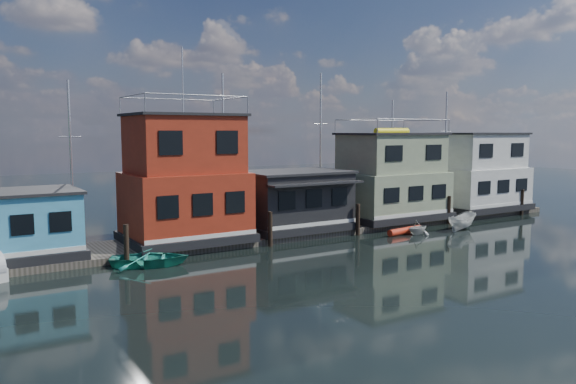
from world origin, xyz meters
TOP-DOWN VIEW (x-y plane):
  - ground at (0.00, 0.00)m, footprint 160.00×160.00m
  - dock at (0.00, 12.00)m, footprint 48.00×5.00m
  - houseboat_blue at (-18.00, 12.00)m, footprint 6.40×4.90m
  - houseboat_red at (-8.50, 12.00)m, footprint 7.40×5.90m
  - houseboat_dark at (-0.50, 11.98)m, footprint 7.40×6.10m
  - houseboat_green at (8.50, 12.00)m, footprint 8.40×5.90m
  - houseboat_white at (18.50, 12.00)m, footprint 8.40×5.90m
  - pilings at (-0.33, 9.20)m, footprint 42.28×0.28m
  - background_masts at (4.76, 18.00)m, footprint 36.40×0.16m
  - red_kayak at (6.15, 7.85)m, footprint 3.30×0.93m
  - dinghy_teal at (-12.06, 8.16)m, footprint 4.97×4.35m
  - motorboat at (10.80, 6.85)m, footprint 3.41×1.91m
  - dinghy_white at (6.86, 7.33)m, footprint 2.04×1.80m

SIDE VIEW (x-z plane):
  - ground at x=0.00m, z-range 0.00..0.00m
  - dock at x=0.00m, z-range 0.00..0.40m
  - red_kayak at x=6.15m, z-range 0.00..0.48m
  - dinghy_teal at x=-12.06m, z-range 0.00..0.86m
  - dinghy_white at x=6.86m, z-range 0.00..0.99m
  - motorboat at x=10.80m, z-range 0.00..1.25m
  - pilings at x=-0.33m, z-range 0.00..2.20m
  - houseboat_blue at x=-18.00m, z-range 0.38..4.04m
  - houseboat_dark at x=-0.50m, z-range 0.39..4.45m
  - houseboat_white at x=18.50m, z-range 0.21..6.87m
  - houseboat_green at x=8.50m, z-range 0.03..7.06m
  - houseboat_red at x=-8.50m, z-range -1.83..10.03m
  - background_masts at x=4.76m, z-range -0.45..11.55m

